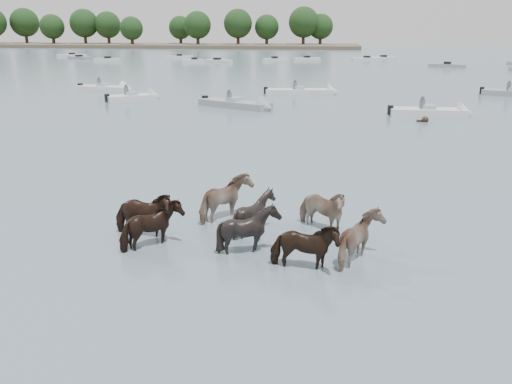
# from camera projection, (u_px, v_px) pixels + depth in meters

# --- Properties ---
(ground) EXTENTS (400.00, 400.00, 0.00)m
(ground) POSITION_uv_depth(u_px,v_px,m) (172.00, 234.00, 14.26)
(ground) COLOR #4B5E6C
(ground) RESTS_ON ground
(shoreline) EXTENTS (160.00, 30.00, 1.00)m
(shoreline) POSITION_uv_depth(u_px,v_px,m) (109.00, 45.00, 165.76)
(shoreline) COLOR #4C4233
(shoreline) RESTS_ON ground
(pony_herd) EXTENTS (7.41, 4.22, 1.53)m
(pony_herd) POSITION_uv_depth(u_px,v_px,m) (247.00, 223.00, 13.66)
(pony_herd) COLOR black
(pony_herd) RESTS_ON ground
(swimming_pony) EXTENTS (0.72, 0.44, 0.44)m
(swimming_pony) POSITION_uv_depth(u_px,v_px,m) (424.00, 120.00, 31.58)
(swimming_pony) COLOR black
(swimming_pony) RESTS_ON ground
(motorboat_a) EXTENTS (4.41, 3.81, 1.92)m
(motorboat_a) POSITION_uv_depth(u_px,v_px,m) (140.00, 97.00, 41.07)
(motorboat_a) COLOR silver
(motorboat_a) RESTS_ON ground
(motorboat_b) EXTENTS (6.23, 4.18, 1.92)m
(motorboat_b) POSITION_uv_depth(u_px,v_px,m) (243.00, 105.00, 36.97)
(motorboat_b) COLOR gray
(motorboat_b) RESTS_ON ground
(motorboat_c) EXTENTS (6.58, 2.47, 1.92)m
(motorboat_c) POSITION_uv_depth(u_px,v_px,m) (309.00, 92.00, 44.74)
(motorboat_c) COLOR silver
(motorboat_c) RESTS_ON ground
(motorboat_d) EXTENTS (5.52, 1.85, 1.92)m
(motorboat_d) POSITION_uv_depth(u_px,v_px,m) (439.00, 113.00, 33.67)
(motorboat_d) COLOR silver
(motorboat_d) RESTS_ON ground
(motorboat_f) EXTENTS (5.62, 2.24, 1.92)m
(motorboat_f) POSITION_uv_depth(u_px,v_px,m) (111.00, 89.00, 47.00)
(motorboat_f) COLOR silver
(motorboat_f) RESTS_ON ground
(distant_flotilla) EXTENTS (107.17, 27.56, 0.93)m
(distant_flotilla) POSITION_uv_depth(u_px,v_px,m) (307.00, 60.00, 89.51)
(distant_flotilla) COLOR silver
(distant_flotilla) RESTS_ON ground
(treeline) EXTENTS (145.67, 18.52, 12.43)m
(treeline) POSITION_uv_depth(u_px,v_px,m) (103.00, 24.00, 165.94)
(treeline) COLOR #382619
(treeline) RESTS_ON ground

